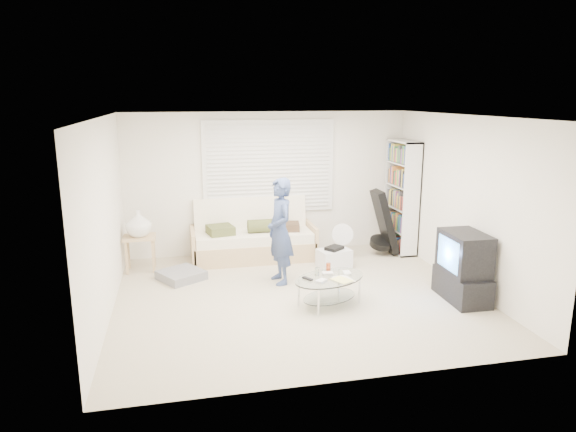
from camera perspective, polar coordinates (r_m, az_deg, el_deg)
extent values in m
plane|color=#BDB093|center=(7.33, 1.07, -8.93)|extent=(5.00, 5.00, 0.00)
cube|color=white|center=(9.12, -2.14, 3.66)|extent=(5.00, 0.02, 2.50)
cube|color=white|center=(4.87, 7.23, -4.97)|extent=(5.00, 0.02, 2.50)
cube|color=white|center=(6.84, -19.73, -0.34)|extent=(0.02, 4.50, 2.50)
cube|color=white|center=(7.90, 19.05, 1.46)|extent=(0.02, 4.50, 2.50)
cube|color=white|center=(6.79, 1.16, 11.01)|extent=(5.00, 4.50, 0.02)
cube|color=white|center=(9.04, -2.13, 5.50)|extent=(2.32, 0.06, 1.62)
cube|color=black|center=(9.03, -2.11, 5.49)|extent=(2.20, 0.01, 1.50)
cube|color=silver|center=(9.01, -2.08, 5.47)|extent=(2.16, 0.04, 1.50)
cube|color=silver|center=(9.02, -2.11, 5.49)|extent=(2.32, 0.08, 1.62)
cube|color=tan|center=(8.91, -3.85, -3.77)|extent=(2.05, 0.82, 0.33)
cube|color=#EDE3C6|center=(8.82, -3.85, -2.28)|extent=(1.97, 0.76, 0.16)
cube|color=#EDE3C6|center=(9.08, -4.21, 0.16)|extent=(1.97, 0.23, 0.63)
cube|color=tan|center=(8.79, -10.50, -3.36)|extent=(0.06, 0.82, 0.57)
cube|color=tan|center=(9.07, 2.57, -2.64)|extent=(0.06, 0.82, 0.57)
cube|color=#505025|center=(8.69, -7.52, -1.55)|extent=(0.49, 0.49, 0.14)
cylinder|color=#505025|center=(8.74, -2.82, -1.10)|extent=(0.51, 0.23, 0.23)
cube|color=#443022|center=(8.89, 0.06, -1.17)|extent=(0.43, 0.43, 0.12)
cube|color=slate|center=(8.13, -11.78, -6.44)|extent=(0.81, 0.81, 0.13)
cube|color=tan|center=(8.54, -16.18, -2.29)|extent=(0.51, 0.41, 0.04)
cube|color=tan|center=(8.49, -17.49, -4.46)|extent=(0.04, 0.04, 0.55)
cube|color=tan|center=(8.46, -14.75, -4.35)|extent=(0.04, 0.04, 0.55)
cube|color=tan|center=(8.78, -17.32, -3.87)|extent=(0.04, 0.04, 0.55)
cube|color=tan|center=(8.75, -14.67, -3.76)|extent=(0.04, 0.04, 0.55)
imported|color=white|center=(8.48, -16.28, -0.77)|extent=(0.41, 0.41, 0.43)
cube|color=white|center=(9.40, 12.55, 2.09)|extent=(0.32, 0.84, 2.00)
cube|color=black|center=(9.19, 10.70, -0.63)|extent=(0.46, 0.42, 1.14)
cylinder|color=black|center=(9.27, 10.35, -2.94)|extent=(0.42, 0.43, 0.22)
cylinder|color=white|center=(9.03, 5.91, -4.57)|extent=(0.25, 0.25, 0.03)
cylinder|color=white|center=(8.99, 5.93, -3.60)|extent=(0.03, 0.03, 0.32)
cylinder|color=white|center=(8.92, 5.97, -1.99)|extent=(0.38, 0.19, 0.37)
cylinder|color=white|center=(8.92, 5.97, -1.99)|extent=(0.11, 0.08, 0.10)
cube|color=white|center=(8.49, 5.14, -4.73)|extent=(0.58, 0.46, 0.31)
cube|color=black|center=(8.44, 5.17, -3.57)|extent=(0.35, 0.34, 0.05)
cube|color=black|center=(7.55, 18.76, -7.38)|extent=(0.49, 0.89, 0.39)
cube|color=black|center=(7.40, 19.03, -3.90)|extent=(0.51, 0.75, 0.57)
cube|color=#5FB1FF|center=(7.29, 17.42, -4.04)|extent=(0.04, 0.57, 0.43)
ellipsoid|color=silver|center=(6.94, 4.64, -6.89)|extent=(1.23, 1.04, 0.02)
ellipsoid|color=silver|center=(7.03, 4.60, -8.94)|extent=(0.94, 0.80, 0.01)
cylinder|color=silver|center=(6.64, 3.42, -9.67)|extent=(0.03, 0.03, 0.36)
cylinder|color=silver|center=(7.10, 7.96, -8.24)|extent=(0.03, 0.03, 0.36)
cylinder|color=silver|center=(6.94, 1.17, -8.60)|extent=(0.03, 0.03, 0.36)
cylinder|color=silver|center=(7.38, 5.67, -7.32)|extent=(0.03, 0.03, 0.36)
cube|color=white|center=(6.74, 3.71, -7.23)|extent=(0.17, 0.16, 0.04)
cube|color=white|center=(7.02, 4.42, -6.39)|extent=(0.15, 0.11, 0.04)
cube|color=white|center=(7.06, 6.54, -6.33)|extent=(0.11, 0.15, 0.04)
cylinder|color=silver|center=(6.99, 3.24, -6.15)|extent=(0.06, 0.06, 0.11)
cylinder|color=#BB4E27|center=(7.14, 4.51, -5.71)|extent=(0.06, 0.06, 0.12)
cube|color=black|center=(6.84, 2.18, -6.97)|extent=(0.13, 0.16, 0.02)
cube|color=white|center=(6.87, 6.19, -7.00)|extent=(0.27, 0.32, 0.01)
cube|color=#ECE878|center=(6.83, 6.00, -7.07)|extent=(0.29, 0.32, 0.01)
imported|color=navy|center=(7.62, -0.89, -1.71)|extent=(0.46, 0.63, 1.60)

